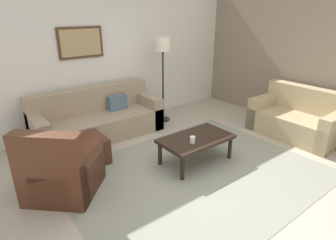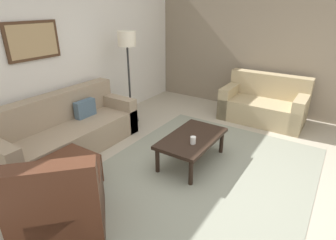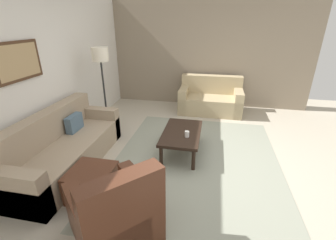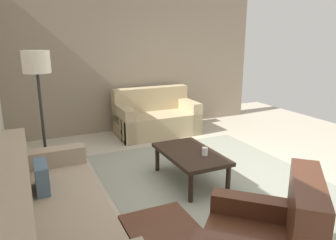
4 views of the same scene
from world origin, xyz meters
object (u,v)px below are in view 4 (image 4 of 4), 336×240
Objects in this scene: couch_loveseat at (155,118)px; cup at (205,151)px; couch_main at (47,224)px; coffee_table at (190,156)px; lamp_standing at (38,76)px.

couch_loveseat is 2.40m from cup.
couch_main is 2.07× the size of coffee_table.
cup is 0.06× the size of lamp_standing.
cup is (-2.38, 0.31, 0.16)m from couch_loveseat.
coffee_table is (0.77, -1.83, 0.06)m from couch_main.
couch_loveseat is (2.97, -2.25, -0.00)m from couch_main.
couch_main and couch_loveseat have the same top height.
cup is (-0.18, -0.11, 0.10)m from coffee_table.
coffee_table is (-2.20, 0.42, 0.06)m from couch_loveseat.
cup is at bearing -148.02° from coffee_table.
coffee_table is 10.76× the size of cup.
couch_main is 3.73m from couch_loveseat.
couch_loveseat is at bearing -37.21° from couch_main.
couch_main is 2.04m from cup.
couch_loveseat is 1.40× the size of coffee_table.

